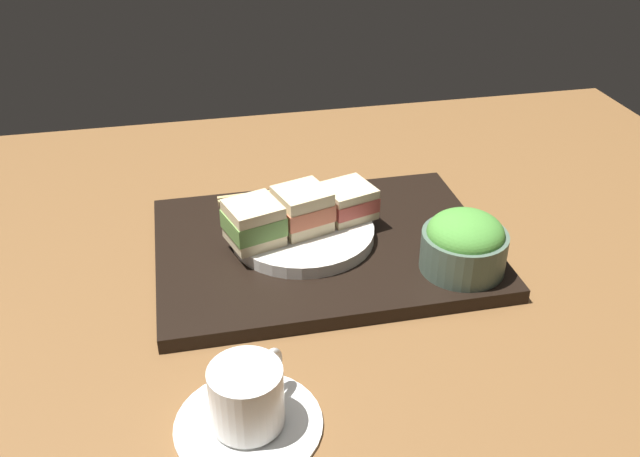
{
  "coord_description": "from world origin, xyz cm",
  "views": [
    {
      "loc": [
        18.95,
        78.84,
        52.54
      ],
      "look_at": [
        2.69,
        2.82,
        5.0
      ],
      "focal_mm": 38.9,
      "sensor_mm": 36.0,
      "label": 1
    }
  ],
  "objects_px": {
    "sandwich_far": "(254,223)",
    "coffee_cup": "(248,403)",
    "sandwich_plate": "(302,233)",
    "chopsticks_pair": "(291,192)",
    "salad_bowl": "(464,243)",
    "sandwich_middle": "(302,209)",
    "sandwich_near": "(348,201)"
  },
  "relations": [
    {
      "from": "sandwich_plate",
      "to": "sandwich_near",
      "type": "distance_m",
      "value": 0.08
    },
    {
      "from": "coffee_cup",
      "to": "sandwich_middle",
      "type": "bearing_deg",
      "value": -110.39
    },
    {
      "from": "sandwich_far",
      "to": "sandwich_plate",
      "type": "bearing_deg",
      "value": -163.26
    },
    {
      "from": "sandwich_near",
      "to": "salad_bowl",
      "type": "height_order",
      "value": "salad_bowl"
    },
    {
      "from": "sandwich_plate",
      "to": "sandwich_near",
      "type": "bearing_deg",
      "value": -163.26
    },
    {
      "from": "sandwich_plate",
      "to": "sandwich_far",
      "type": "relative_size",
      "value": 2.33
    },
    {
      "from": "sandwich_plate",
      "to": "chopsticks_pair",
      "type": "height_order",
      "value": "sandwich_plate"
    },
    {
      "from": "salad_bowl",
      "to": "chopsticks_pair",
      "type": "height_order",
      "value": "salad_bowl"
    },
    {
      "from": "sandwich_plate",
      "to": "sandwich_far",
      "type": "distance_m",
      "value": 0.08
    },
    {
      "from": "sandwich_near",
      "to": "sandwich_middle",
      "type": "height_order",
      "value": "sandwich_middle"
    },
    {
      "from": "sandwich_near",
      "to": "chopsticks_pair",
      "type": "xyz_separation_m",
      "value": [
        0.06,
        -0.11,
        -0.04
      ]
    },
    {
      "from": "chopsticks_pair",
      "to": "sandwich_middle",
      "type": "bearing_deg",
      "value": 87.17
    },
    {
      "from": "sandwich_far",
      "to": "salad_bowl",
      "type": "xyz_separation_m",
      "value": [
        -0.25,
        0.09,
        -0.01
      ]
    },
    {
      "from": "salad_bowl",
      "to": "chopsticks_pair",
      "type": "distance_m",
      "value": 0.3
    },
    {
      "from": "sandwich_plate",
      "to": "sandwich_near",
      "type": "relative_size",
      "value": 2.39
    },
    {
      "from": "salad_bowl",
      "to": "chopsticks_pair",
      "type": "xyz_separation_m",
      "value": [
        0.18,
        -0.24,
        -0.03
      ]
    },
    {
      "from": "sandwich_plate",
      "to": "coffee_cup",
      "type": "bearing_deg",
      "value": 69.61
    },
    {
      "from": "coffee_cup",
      "to": "sandwich_far",
      "type": "bearing_deg",
      "value": -98.91
    },
    {
      "from": "sandwich_far",
      "to": "coffee_cup",
      "type": "xyz_separation_m",
      "value": [
        0.04,
        0.28,
        -0.03
      ]
    },
    {
      "from": "sandwich_plate",
      "to": "chopsticks_pair",
      "type": "bearing_deg",
      "value": -92.83
    },
    {
      "from": "sandwich_plate",
      "to": "sandwich_middle",
      "type": "relative_size",
      "value": 2.32
    },
    {
      "from": "sandwich_near",
      "to": "salad_bowl",
      "type": "xyz_separation_m",
      "value": [
        -0.12,
        0.13,
        -0.0
      ]
    },
    {
      "from": "sandwich_far",
      "to": "chopsticks_pair",
      "type": "distance_m",
      "value": 0.17
    },
    {
      "from": "sandwich_plate",
      "to": "sandwich_far",
      "type": "height_order",
      "value": "sandwich_far"
    },
    {
      "from": "coffee_cup",
      "to": "sandwich_plate",
      "type": "bearing_deg",
      "value": -110.39
    },
    {
      "from": "sandwich_middle",
      "to": "sandwich_near",
      "type": "bearing_deg",
      "value": -163.26
    },
    {
      "from": "sandwich_plate",
      "to": "salad_bowl",
      "type": "bearing_deg",
      "value": 148.72
    },
    {
      "from": "sandwich_near",
      "to": "sandwich_far",
      "type": "xyz_separation_m",
      "value": [
        0.14,
        0.04,
        0.01
      ]
    },
    {
      "from": "sandwich_plate",
      "to": "salad_bowl",
      "type": "height_order",
      "value": "salad_bowl"
    },
    {
      "from": "sandwich_middle",
      "to": "salad_bowl",
      "type": "distance_m",
      "value": 0.22
    },
    {
      "from": "sandwich_plate",
      "to": "chopsticks_pair",
      "type": "xyz_separation_m",
      "value": [
        -0.01,
        -0.13,
        -0.01
      ]
    },
    {
      "from": "sandwich_middle",
      "to": "chopsticks_pair",
      "type": "xyz_separation_m",
      "value": [
        -0.01,
        -0.13,
        -0.04
      ]
    }
  ]
}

